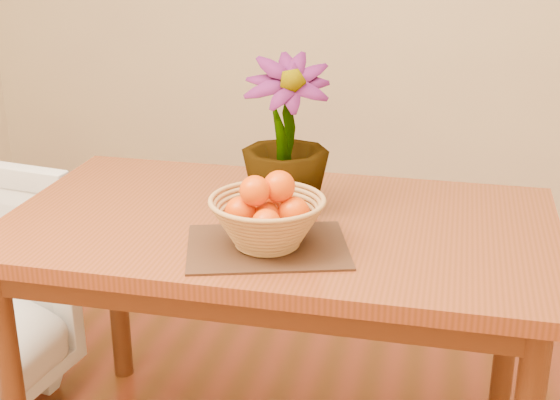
# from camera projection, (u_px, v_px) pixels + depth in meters

# --- Properties ---
(table) EXTENTS (1.40, 0.80, 0.75)m
(table) POSITION_uv_depth(u_px,v_px,m) (279.00, 250.00, 2.02)
(table) COLOR brown
(table) RESTS_ON floor
(placemat) EXTENTS (0.44, 0.38, 0.01)m
(placemat) POSITION_uv_depth(u_px,v_px,m) (267.00, 247.00, 1.82)
(placemat) COLOR #3C2015
(placemat) RESTS_ON table
(wicker_basket) EXTENTS (0.27, 0.27, 0.11)m
(wicker_basket) POSITION_uv_depth(u_px,v_px,m) (267.00, 224.00, 1.80)
(wicker_basket) COLOR #B48A4B
(wicker_basket) RESTS_ON placemat
(orange_pile) EXTENTS (0.19, 0.19, 0.13)m
(orange_pile) POSITION_uv_depth(u_px,v_px,m) (267.00, 206.00, 1.79)
(orange_pile) COLOR #E45403
(orange_pile) RESTS_ON wicker_basket
(potted_plant) EXTENTS (0.27, 0.27, 0.40)m
(potted_plant) POSITION_uv_depth(u_px,v_px,m) (285.00, 135.00, 1.99)
(potted_plant) COLOR #144714
(potted_plant) RESTS_ON table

